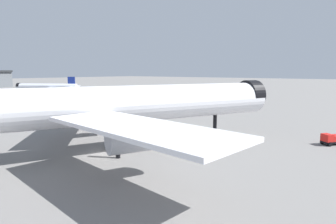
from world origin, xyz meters
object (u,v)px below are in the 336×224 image
Objects in this scene: airliner_far_taxiway at (47,87)px; baggage_tug_wing at (331,139)px; service_truck_front at (2,120)px; airliner_near_gate at (125,105)px.

airliner_far_taxiway is 9.00× the size of baggage_tug_wing.
baggage_tug_wing is at bearing -89.52° from service_truck_front.
airliner_far_taxiway is 133.71m from baggage_tug_wing.
airliner_far_taxiway is 89.79m from service_truck_front.
service_truck_front is 63.90m from baggage_tug_wing.
airliner_near_gate is at bearing -10.64° from baggage_tug_wing.
airliner_far_taxiway reaches higher than baggage_tug_wing.
airliner_near_gate is 9.06× the size of service_truck_front.
airliner_far_taxiway is at bearing -65.58° from baggage_tug_wing.
service_truck_front is 1.68× the size of baggage_tug_wing.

